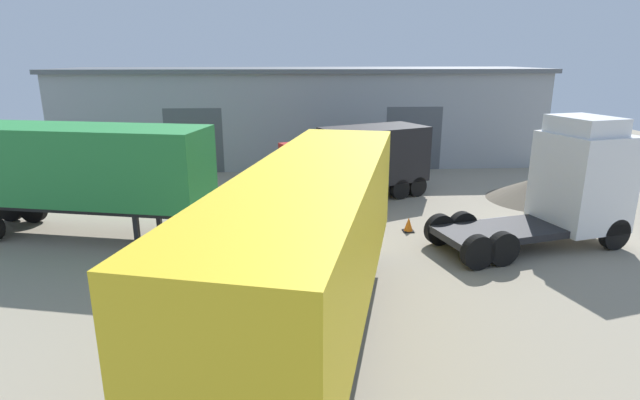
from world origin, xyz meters
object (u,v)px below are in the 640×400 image
at_px(tractor_unit_white, 569,185).
at_px(traffic_cone, 408,225).
at_px(container_trailer_blue, 312,239).
at_px(box_truck_red, 358,159).
at_px(container_trailer_grey, 74,167).
at_px(gravel_pile, 537,189).

height_order(tractor_unit_white, traffic_cone, tractor_unit_white).
bearing_deg(container_trailer_blue, box_truck_red, 2.49).
xyz_separation_m(container_trailer_grey, box_truck_red, (10.71, 4.38, -0.73)).
xyz_separation_m(gravel_pile, traffic_cone, (-6.86, -3.86, -0.28)).
height_order(container_trailer_grey, box_truck_red, container_trailer_grey).
xyz_separation_m(container_trailer_blue, traffic_cone, (3.98, 7.62, -2.38)).
relative_size(tractor_unit_white, gravel_pile, 1.56).
bearing_deg(gravel_pile, container_trailer_grey, -169.48).
bearing_deg(tractor_unit_white, gravel_pile, 58.09).
distance_m(box_truck_red, traffic_cone, 5.15).
height_order(gravel_pile, traffic_cone, gravel_pile).
relative_size(container_trailer_grey, container_trailer_blue, 0.88).
bearing_deg(tractor_unit_white, traffic_cone, 150.85).
distance_m(tractor_unit_white, box_truck_red, 8.91).
bearing_deg(gravel_pile, tractor_unit_white, -107.67).
bearing_deg(traffic_cone, container_trailer_grey, 178.29).
bearing_deg(traffic_cone, container_trailer_blue, -117.56).
relative_size(tractor_unit_white, container_trailer_blue, 0.63).
distance_m(container_trailer_grey, traffic_cone, 12.21).
height_order(container_trailer_blue, traffic_cone, container_trailer_blue).
distance_m(container_trailer_blue, box_truck_red, 12.68).
bearing_deg(tractor_unit_white, container_trailer_grey, 159.98).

